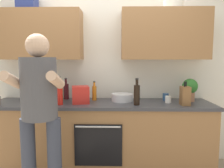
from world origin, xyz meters
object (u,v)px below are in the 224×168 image
(bottle_juice, at_px, (94,93))
(knife_block, at_px, (185,96))
(bottle_hotsauce, at_px, (60,93))
(cup_coffee, at_px, (168,99))
(cup_tea, at_px, (166,97))
(grocery_bag_crisps, at_px, (81,95))
(bottle_wine, at_px, (66,91))
(bottle_soy, at_px, (137,94))
(mixing_bowl, at_px, (122,97))
(potted_herb, at_px, (190,88))
(person_standing, at_px, (39,106))
(bottle_water, at_px, (45,94))
(bottle_soda, at_px, (61,92))

(bottle_juice, distance_m, knife_block, 1.16)
(bottle_hotsauce, relative_size, knife_block, 1.20)
(bottle_juice, relative_size, cup_coffee, 2.97)
(cup_tea, distance_m, grocery_bag_crisps, 1.14)
(bottle_wine, height_order, bottle_juice, bottle_wine)
(bottle_soy, bearing_deg, grocery_bag_crisps, 171.73)
(bottle_wine, relative_size, mixing_bowl, 1.04)
(cup_coffee, bearing_deg, potted_herb, 18.98)
(bottle_juice, height_order, bottle_soy, bottle_soy)
(person_standing, relative_size, bottle_hotsauce, 4.91)
(bottle_water, distance_m, grocery_bag_crisps, 0.47)
(bottle_juice, bearing_deg, bottle_water, -166.15)
(knife_block, bearing_deg, grocery_bag_crisps, 175.98)
(cup_tea, distance_m, mixing_bowl, 0.60)
(bottle_juice, relative_size, grocery_bag_crisps, 1.20)
(potted_herb, bearing_deg, bottle_juice, 178.18)
(bottle_water, xyz_separation_m, bottle_soda, (0.18, 0.06, 0.02))
(bottle_soda, height_order, potted_herb, potted_herb)
(bottle_wine, bearing_deg, knife_block, -13.38)
(bottle_water, bearing_deg, bottle_soy, -6.97)
(grocery_bag_crisps, bearing_deg, bottle_water, 175.01)
(bottle_water, distance_m, bottle_wine, 0.32)
(bottle_soy, distance_m, mixing_bowl, 0.31)
(bottle_juice, relative_size, potted_herb, 0.86)
(bottle_juice, distance_m, bottle_soy, 0.62)
(cup_tea, relative_size, knife_block, 0.33)
(potted_herb, bearing_deg, mixing_bowl, -179.52)
(cup_coffee, height_order, grocery_bag_crisps, grocery_bag_crisps)
(bottle_wine, bearing_deg, cup_tea, -2.21)
(cup_coffee, relative_size, knife_block, 0.30)
(bottle_hotsauce, xyz_separation_m, cup_coffee, (1.35, 0.15, -0.10))
(bottle_hotsauce, xyz_separation_m, bottle_juice, (0.39, 0.30, -0.04))
(bottle_wine, xyz_separation_m, grocery_bag_crisps, (0.25, -0.27, -0.01))
(bottle_hotsauce, xyz_separation_m, potted_herb, (1.65, 0.26, 0.03))
(bottle_juice, bearing_deg, bottle_hotsauce, -142.56)
(bottle_wine, xyz_separation_m, potted_herb, (1.67, -0.12, 0.06))
(bottle_hotsauce, bearing_deg, knife_block, 0.52)
(bottle_soda, xyz_separation_m, grocery_bag_crisps, (0.28, -0.10, -0.02))
(cup_tea, xyz_separation_m, mixing_bowl, (-0.59, -0.08, 0.00))
(bottle_wine, relative_size, bottle_soy, 0.90)
(mixing_bowl, relative_size, potted_herb, 0.94)
(person_standing, xyz_separation_m, grocery_bag_crisps, (0.29, 0.66, 0.01))
(bottle_soda, relative_size, bottle_soy, 0.90)
(cup_tea, bearing_deg, bottle_wine, 177.79)
(bottle_water, xyz_separation_m, bottle_hotsauce, (0.23, -0.14, 0.03))
(cup_coffee, bearing_deg, bottle_soy, -160.11)
(cup_coffee, distance_m, knife_block, 0.23)
(bottle_water, bearing_deg, bottle_wine, 47.16)
(bottle_water, height_order, cup_tea, bottle_water)
(cup_tea, height_order, grocery_bag_crisps, grocery_bag_crisps)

